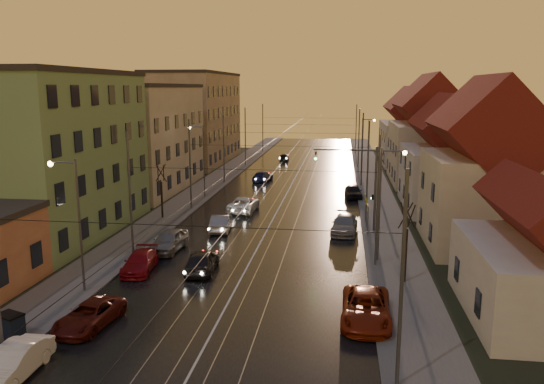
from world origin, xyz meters
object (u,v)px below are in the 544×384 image
at_px(driving_car_2, 244,204).
at_px(parked_right_1, 344,224).
at_px(driving_car_3, 263,176).
at_px(parked_left_2, 140,262).
at_px(street_lamp_2, 201,154).
at_px(driving_car_0, 202,261).
at_px(street_lamp_3, 364,141).
at_px(parked_left_1, 90,315).
at_px(traffic_light_mast, 364,178).
at_px(driving_car_1, 221,223).
at_px(parked_right_0, 366,308).
at_px(dumpster, 10,326).
at_px(parked_right_2, 353,191).
at_px(parked_left_3, 169,241).
at_px(street_lamp_1, 385,194).
at_px(parked_left_0, 14,363).
at_px(driving_car_4, 284,157).
at_px(street_lamp_0, 74,212).

xyz_separation_m(driving_car_2, parked_right_1, (9.81, -6.53, -0.00)).
xyz_separation_m(driving_car_3, parked_left_2, (-2.93, -35.02, -0.03)).
distance_m(street_lamp_2, driving_car_3, 12.87).
height_order(street_lamp_2, driving_car_0, street_lamp_2).
distance_m(street_lamp_3, parked_left_1, 50.88).
bearing_deg(traffic_light_mast, driving_car_1, -173.27).
height_order(street_lamp_2, street_lamp_3, same).
xyz_separation_m(street_lamp_2, driving_car_1, (5.25, -13.40, -4.17)).
relative_size(street_lamp_2, parked_right_0, 1.48).
bearing_deg(traffic_light_mast, dumpster, -128.16).
xyz_separation_m(street_lamp_3, driving_car_0, (-11.92, -39.53, -4.13)).
relative_size(parked_right_1, parked_right_2, 1.17).
xyz_separation_m(street_lamp_3, traffic_light_mast, (-1.11, -28.00, -0.29)).
relative_size(driving_car_3, parked_left_3, 0.99).
bearing_deg(parked_left_3, driving_car_3, 89.40).
relative_size(traffic_light_mast, driving_car_0, 1.63).
bearing_deg(street_lamp_2, dumpster, -90.54).
bearing_deg(street_lamp_1, parked_left_0, -133.32).
distance_m(driving_car_3, parked_right_0, 42.48).
relative_size(parked_left_1, parked_left_3, 0.97).
bearing_deg(parked_left_2, street_lamp_2, 88.66).
distance_m(parked_left_3, parked_right_2, 25.53).
bearing_deg(driving_car_2, parked_left_1, 85.90).
bearing_deg(driving_car_3, parked_left_3, 93.19).
xyz_separation_m(driving_car_0, parked_right_2, (10.32, 25.50, -0.02)).
distance_m(driving_car_3, parked_left_1, 43.38).
xyz_separation_m(driving_car_0, parked_left_2, (-4.10, -0.46, -0.12)).
distance_m(street_lamp_2, parked_left_2, 24.47).
xyz_separation_m(street_lamp_1, street_lamp_2, (-18.21, 20.00, 0.00)).
height_order(driving_car_3, parked_left_3, parked_left_3).
relative_size(parked_left_1, parked_right_1, 0.89).
height_order(driving_car_4, parked_right_1, parked_right_1).
height_order(driving_car_1, driving_car_3, driving_car_1).
relative_size(street_lamp_3, parked_left_1, 1.80).
bearing_deg(parked_left_3, parked_left_2, -91.79).
relative_size(traffic_light_mast, driving_car_2, 1.38).
bearing_deg(driving_car_3, driving_car_4, -84.01).
distance_m(street_lamp_1, driving_car_3, 33.93).
height_order(parked_left_1, parked_right_1, parked_right_1).
relative_size(driving_car_1, parked_left_2, 0.99).
bearing_deg(street_lamp_1, driving_car_4, 103.72).
relative_size(driving_car_4, parked_left_0, 0.88).
bearing_deg(parked_left_3, street_lamp_3, 70.33).
distance_m(traffic_light_mast, parked_right_1, 4.19).
bearing_deg(driving_car_1, driving_car_4, -96.09).
bearing_deg(driving_car_4, parked_right_1, 99.67).
distance_m(street_lamp_0, driving_car_0, 8.75).
relative_size(traffic_light_mast, parked_right_1, 1.44).
relative_size(street_lamp_3, parked_right_2, 1.87).
distance_m(street_lamp_1, parked_left_1, 20.19).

